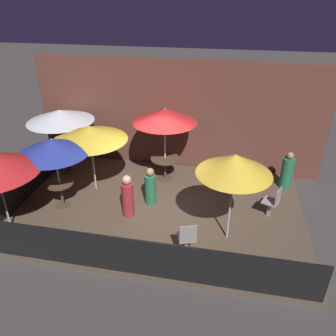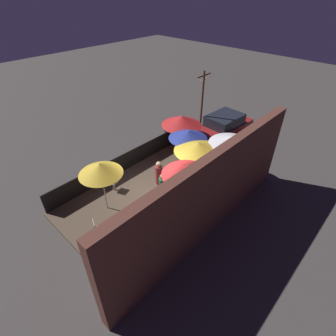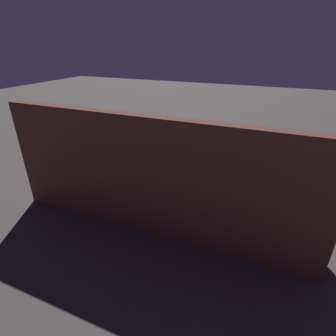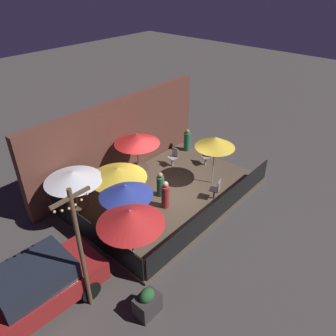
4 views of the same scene
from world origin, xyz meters
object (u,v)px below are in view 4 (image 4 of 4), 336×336
(patio_umbrella_4, at_px, (118,173))
(planter_box, at_px, (147,303))
(light_post, at_px, (80,247))
(patron_0, at_px, (165,195))
(patio_umbrella_5, at_px, (130,217))
(dining_table_0, at_px, (128,219))
(patio_umbrella_1, at_px, (73,176))
(patio_umbrella_2, at_px, (137,139))
(patio_chair_1, at_px, (207,156))
(dining_table_2, at_px, (139,170))
(patio_umbrella_0, at_px, (126,190))
(patio_umbrella_3, at_px, (215,142))
(patio_chair_0, at_px, (216,189))
(patron_2, at_px, (160,185))
(patio_chair_2, at_px, (173,156))
(patron_1, at_px, (187,141))
(dining_table_1, at_px, (79,207))
(parked_car_0, at_px, (36,287))

(patio_umbrella_4, height_order, planter_box, patio_umbrella_4)
(patio_umbrella_4, height_order, light_post, light_post)
(light_post, bearing_deg, patron_0, 14.99)
(patio_umbrella_5, bearing_deg, dining_table_0, 53.05)
(patio_umbrella_1, relative_size, patio_umbrella_2, 0.91)
(patio_chair_1, distance_m, planter_box, 8.50)
(dining_table_0, xyz_separation_m, dining_table_2, (2.58, 2.09, 0.01))
(patio_umbrella_4, xyz_separation_m, dining_table_0, (-0.57, -1.07, -1.27))
(dining_table_2, bearing_deg, patio_umbrella_0, -141.03)
(patio_umbrella_0, xyz_separation_m, patio_umbrella_3, (4.70, -0.49, 0.21))
(patio_umbrella_1, distance_m, patio_chair_0, 5.80)
(patio_umbrella_0, relative_size, patron_2, 1.84)
(patio_chair_2, xyz_separation_m, patron_2, (-2.24, -1.18, 0.01))
(dining_table_2, relative_size, light_post, 0.22)
(dining_table_2, distance_m, patron_0, 2.22)
(patio_umbrella_2, relative_size, patron_1, 1.98)
(patio_chair_0, xyz_separation_m, patron_2, (-1.34, 1.93, 0.01))
(patio_chair_0, bearing_deg, patio_umbrella_3, -68.04)
(patio_umbrella_3, xyz_separation_m, patio_chair_0, (-0.91, -0.81, -1.57))
(patio_umbrella_3, height_order, dining_table_0, patio_umbrella_3)
(patio_umbrella_1, distance_m, planter_box, 5.18)
(dining_table_1, height_order, light_post, light_post)
(patron_0, bearing_deg, patio_umbrella_3, 79.34)
(patron_1, bearing_deg, patron_0, 111.18)
(patio_umbrella_2, relative_size, dining_table_1, 2.89)
(patio_umbrella_1, height_order, patron_1, patio_umbrella_1)
(dining_table_1, distance_m, light_post, 4.19)
(patio_umbrella_1, xyz_separation_m, patio_chair_0, (4.57, -3.24, -1.48))
(patron_0, bearing_deg, patron_2, 144.69)
(patio_umbrella_1, bearing_deg, patio_umbrella_0, -68.19)
(patio_chair_0, xyz_separation_m, parked_car_0, (-7.62, 0.97, 0.21))
(patio_umbrella_5, distance_m, patio_chair_0, 4.89)
(patio_umbrella_1, relative_size, patio_chair_2, 2.36)
(patio_umbrella_5, relative_size, dining_table_2, 2.33)
(dining_table_2, bearing_deg, patio_umbrella_4, -153.03)
(planter_box, bearing_deg, patio_chair_2, 35.11)
(patron_0, xyz_separation_m, patron_1, (4.40, 2.36, -0.03))
(patio_umbrella_2, bearing_deg, patio_umbrella_5, -136.69)
(patio_chair_1, distance_m, patio_chair_2, 1.66)
(patio_umbrella_4, bearing_deg, patron_0, -38.25)
(patio_umbrella_1, height_order, dining_table_0, patio_umbrella_1)
(patio_chair_1, bearing_deg, patron_1, -83.88)
(patio_chair_0, distance_m, parked_car_0, 7.68)
(patio_chair_0, relative_size, parked_car_0, 0.24)
(patio_umbrella_3, height_order, patio_chair_0, patio_umbrella_3)
(patio_umbrella_1, relative_size, dining_table_0, 2.84)
(dining_table_0, height_order, planter_box, planter_box)
(patio_chair_1, xyz_separation_m, patron_1, (0.54, 1.67, 0.05))
(patio_umbrella_2, xyz_separation_m, dining_table_0, (-2.58, -2.09, -1.59))
(patron_0, relative_size, parked_car_0, 0.31)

